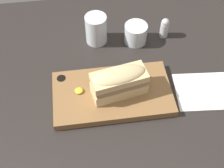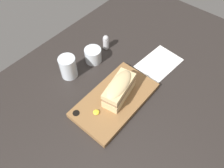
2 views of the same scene
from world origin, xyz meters
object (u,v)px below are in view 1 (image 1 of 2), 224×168
at_px(sandwich, 119,81).
at_px(wine_glass, 136,34).
at_px(serving_board, 112,94).
at_px(napkin, 208,91).
at_px(water_glass, 96,31).
at_px(salt_shaker, 165,27).

bearing_deg(sandwich, wine_glass, 67.91).
xyz_separation_m(serving_board, napkin, (0.30, -0.02, -0.01)).
bearing_deg(napkin, water_glass, 139.56).
height_order(water_glass, salt_shaker, water_glass).
height_order(serving_board, water_glass, water_glass).
xyz_separation_m(wine_glass, napkin, (0.19, -0.25, -0.03)).
bearing_deg(sandwich, napkin, -4.02).
bearing_deg(serving_board, water_glass, 94.78).
distance_m(napkin, salt_shaker, 0.28).
distance_m(serving_board, water_glass, 0.26).
bearing_deg(wine_glass, salt_shaker, 6.41).
bearing_deg(water_glass, wine_glass, -8.81).
xyz_separation_m(wine_glass, salt_shaker, (0.11, 0.01, 0.01)).
height_order(water_glass, wine_glass, water_glass).
xyz_separation_m(napkin, salt_shaker, (-0.08, 0.27, 0.04)).
relative_size(serving_board, salt_shaker, 4.70).
relative_size(sandwich, wine_glass, 2.16).
relative_size(sandwich, salt_shaker, 2.24).
bearing_deg(salt_shaker, sandwich, -129.25).
relative_size(napkin, salt_shaker, 2.83).
bearing_deg(wine_glass, serving_board, -116.56).
bearing_deg(water_glass, sandwich, -80.85).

